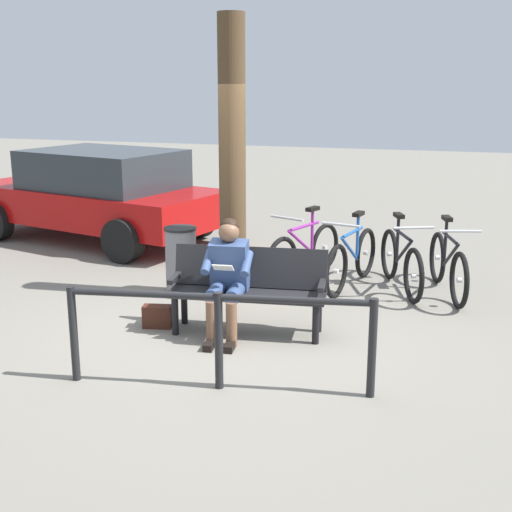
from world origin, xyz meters
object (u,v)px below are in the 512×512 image
bench (249,284)px  bicycle_red (401,262)px  tree_trunk (232,162)px  litter_bin (181,261)px  bicycle_orange (304,252)px  parked_car (98,193)px  handbag (157,316)px  bicycle_blue (448,266)px  bicycle_green (352,259)px  person_reading (228,273)px

bench → bicycle_red: (-1.36, -1.91, -0.15)m
tree_trunk → bicycle_red: 2.45m
tree_trunk → bench: bearing=117.6°
litter_bin → bicycle_orange: bearing=-140.5°
bench → parked_car: parked_car is taller
handbag → bicycle_red: (-2.31, -2.12, 0.24)m
bicycle_blue → bicycle_green: (1.16, 0.04, 0.00)m
bench → bicycle_blue: 2.71m
bench → handbag: size_ratio=5.49×
bicycle_green → person_reading: bearing=-12.9°
litter_bin → parked_car: 3.35m
bench → bicycle_red: 2.35m
litter_bin → bench: bearing=140.6°
handbag → bicycle_green: bicycle_green is taller
bicycle_green → parked_car: parked_car is taller
bicycle_blue → parked_car: (5.54, -1.35, 0.41)m
bicycle_green → bicycle_orange: size_ratio=1.04×
bicycle_red → bicycle_orange: bearing=-117.7°
bench → handbag: bench is taller
person_reading → litter_bin: size_ratio=1.45×
person_reading → tree_trunk: tree_trunk is taller
bicycle_orange → tree_trunk: bearing=-10.3°
handbag → bicycle_orange: (-1.06, -2.24, 0.24)m
handbag → bicycle_red: 3.14m
tree_trunk → litter_bin: size_ratio=3.94×
litter_bin → bicycle_green: 2.13m
bicycle_orange → person_reading: bearing=13.1°
bicycle_red → parked_car: (4.98, -1.34, 0.41)m
parked_car → person_reading: bearing=148.9°
tree_trunk → litter_bin: tree_trunk is taller
person_reading → bicycle_green: bearing=-121.7°
bicycle_orange → bicycle_green: bearing=95.2°
person_reading → parked_car: (3.45, -3.44, 0.11)m
litter_bin → bicycle_orange: 1.67m
person_reading → bicycle_blue: 2.96m
bench → bicycle_red: size_ratio=1.05×
bicycle_green → bicycle_blue: bearing=103.3°
tree_trunk → bicycle_blue: bearing=-159.3°
person_reading → bicycle_red: size_ratio=0.76×
parked_car → tree_trunk: bearing=157.6°
bench → bicycle_orange: 2.04m
bench → bicycle_green: bearing=-119.7°
person_reading → bicycle_red: (-1.53, -2.10, -0.31)m
bicycle_blue → parked_car: bearing=-120.2°
bicycle_orange → bicycle_red: bearing=104.7°
handbag → bicycle_red: size_ratio=0.19×
bench → person_reading: bearing=41.5°
bench → litter_bin: size_ratio=1.99×
handbag → parked_car: (2.66, -3.46, 0.65)m
litter_bin → bicycle_orange: (-1.29, -1.06, -0.06)m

